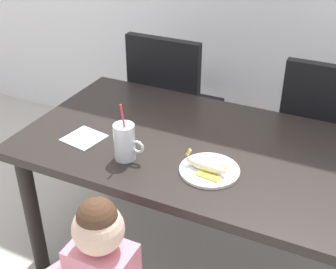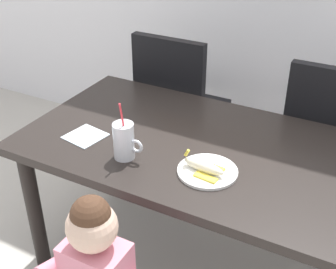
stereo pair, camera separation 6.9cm
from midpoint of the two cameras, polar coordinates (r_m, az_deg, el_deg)
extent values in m
plane|color=#B7B2A8|center=(2.34, 2.26, -16.16)|extent=(24.00, 24.00, 0.00)
cube|color=black|center=(1.89, 2.68, -1.56)|extent=(1.48, 0.84, 0.04)
cylinder|color=black|center=(2.19, -17.71, -9.77)|extent=(0.07, 0.07, 0.68)
cylinder|color=black|center=(2.61, -8.00, -1.28)|extent=(0.07, 0.07, 0.68)
cube|color=black|center=(2.71, 0.51, 3.09)|extent=(0.44, 0.44, 0.06)
cube|color=black|center=(2.43, -1.47, 6.77)|extent=(0.42, 0.05, 0.48)
cylinder|color=black|center=(2.92, 5.45, -0.29)|extent=(0.04, 0.04, 0.42)
cylinder|color=black|center=(3.05, -1.23, 1.29)|extent=(0.04, 0.04, 0.42)
cylinder|color=black|center=(2.62, 2.50, -4.14)|extent=(0.04, 0.04, 0.42)
cylinder|color=black|center=(2.76, -4.76, -2.20)|extent=(0.04, 0.04, 0.42)
cube|color=black|center=(2.51, 18.31, -1.03)|extent=(0.44, 0.44, 0.06)
cube|color=black|center=(2.21, 18.57, 2.48)|extent=(0.42, 0.05, 0.48)
cylinder|color=black|center=(2.82, 14.39, -2.50)|extent=(0.04, 0.04, 0.42)
cylinder|color=black|center=(2.51, 12.43, -6.81)|extent=(0.04, 0.04, 0.42)
sphere|color=beige|center=(1.47, -10.22, -11.76)|extent=(0.17, 0.17, 0.17)
sphere|color=#472D1E|center=(1.44, -10.39, -10.38)|extent=(0.13, 0.13, 0.13)
cylinder|color=pink|center=(1.67, -14.08, -15.82)|extent=(0.05, 0.24, 0.13)
cylinder|color=silver|center=(1.75, -6.68, -0.96)|extent=(0.08, 0.08, 0.15)
cylinder|color=beige|center=(1.77, -6.62, -1.78)|extent=(0.07, 0.07, 0.08)
torus|color=silver|center=(1.73, -5.02, -1.60)|extent=(0.06, 0.01, 0.06)
cylinder|color=#E5333F|center=(1.71, -6.68, 0.81)|extent=(0.01, 0.05, 0.22)
cylinder|color=white|center=(1.71, 4.15, -4.58)|extent=(0.23, 0.23, 0.01)
ellipsoid|color=#F4EAC6|center=(1.68, 3.66, -3.96)|extent=(0.17, 0.06, 0.04)
cube|color=yellow|center=(1.66, 3.95, -5.34)|extent=(0.09, 0.04, 0.01)
cube|color=yellow|center=(1.71, 4.85, -4.02)|extent=(0.09, 0.04, 0.01)
cylinder|color=yellow|center=(1.70, 1.48, -2.28)|extent=(0.02, 0.01, 0.03)
cube|color=silver|center=(1.95, -11.63, -0.44)|extent=(0.17, 0.17, 0.00)
camera|label=1|loc=(0.03, -91.08, -0.64)|focal=47.89mm
camera|label=2|loc=(0.03, 88.92, 0.64)|focal=47.89mm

